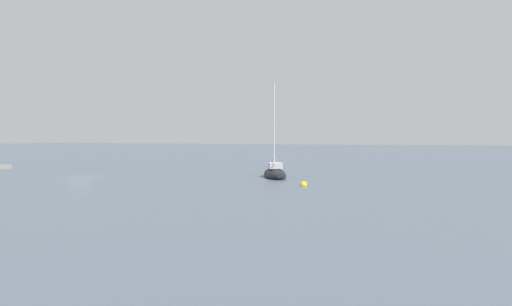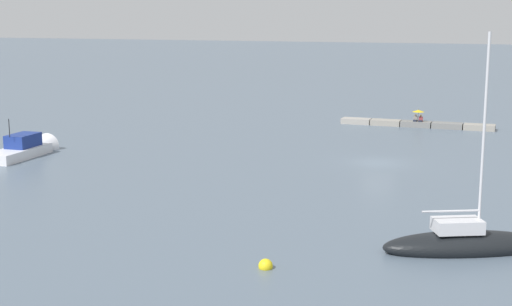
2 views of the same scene
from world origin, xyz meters
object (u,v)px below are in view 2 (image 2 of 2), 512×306
object	(u,v)px
person_seated_maroon_left	(421,119)
umbrella_open_yellow	(418,111)
motorboat_white_near	(27,150)
sailboat_black_near	(464,243)
person_seated_grey_right	(415,119)
mooring_buoy_near	(266,266)

from	to	relation	value
person_seated_maroon_left	umbrella_open_yellow	bearing A→B (deg)	-21.34
motorboat_white_near	sailboat_black_near	bearing A→B (deg)	-23.43
person_seated_grey_right	sailboat_black_near	bearing A→B (deg)	102.31
person_seated_maroon_left	mooring_buoy_near	distance (m)	46.84
mooring_buoy_near	umbrella_open_yellow	bearing A→B (deg)	-90.20
sailboat_black_near	umbrella_open_yellow	bearing A→B (deg)	165.38
mooring_buoy_near	person_seated_grey_right	bearing A→B (deg)	-89.86
umbrella_open_yellow	person_seated_grey_right	bearing A→B (deg)	3.24
person_seated_grey_right	sailboat_black_near	distance (m)	41.96
sailboat_black_near	mooring_buoy_near	bearing A→B (deg)	-81.22
person_seated_grey_right	sailboat_black_near	size ratio (longest dim) A/B	0.06
person_seated_grey_right	mooring_buoy_near	world-z (taller)	person_seated_grey_right
sailboat_black_near	mooring_buoy_near	xyz separation A→B (m)	(8.43, 5.85, -0.29)
motorboat_white_near	mooring_buoy_near	size ratio (longest dim) A/B	11.34
person_seated_maroon_left	motorboat_white_near	world-z (taller)	motorboat_white_near
person_seated_grey_right	mooring_buoy_near	size ratio (longest dim) A/B	1.07
umbrella_open_yellow	mooring_buoy_near	xyz separation A→B (m)	(0.16, 46.94, -1.57)
person_seated_grey_right	motorboat_white_near	world-z (taller)	motorboat_white_near
person_seated_grey_right	umbrella_open_yellow	xyz separation A→B (m)	(-0.28, -0.02, 0.85)
mooring_buoy_near	motorboat_white_near	bearing A→B (deg)	-34.43
person_seated_maroon_left	sailboat_black_near	size ratio (longest dim) A/B	0.06
person_seated_grey_right	motorboat_white_near	distance (m)	39.37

